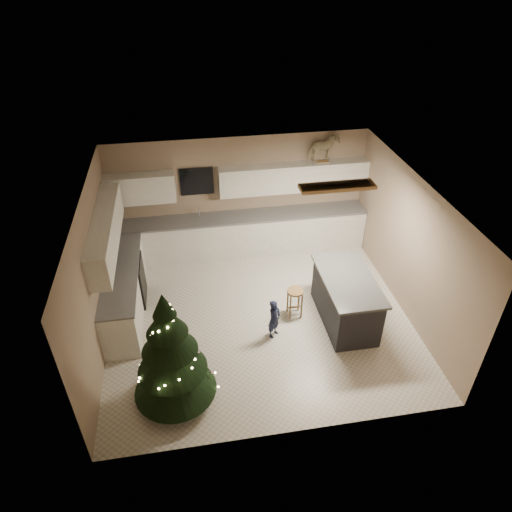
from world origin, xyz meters
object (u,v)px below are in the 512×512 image
object	(u,v)px
christmas_tree	(171,359)
toddler	(274,319)
rocking_horse	(324,149)
island	(346,299)
bar_stool	(295,297)

from	to	relation	value
christmas_tree	toddler	size ratio (longest dim) A/B	2.68
christmas_tree	rocking_horse	size ratio (longest dim) A/B	2.91
island	christmas_tree	bearing A→B (deg)	-157.89
toddler	rocking_horse	bearing A→B (deg)	16.17
bar_stool	christmas_tree	size ratio (longest dim) A/B	0.28
bar_stool	toddler	xyz separation A→B (m)	(-0.49, -0.47, -0.05)
bar_stool	island	bearing A→B (deg)	-17.76
toddler	rocking_horse	xyz separation A→B (m)	(1.58, 2.85, 1.91)
christmas_tree	rocking_horse	xyz separation A→B (m)	(3.33, 3.92, 1.45)
bar_stool	toddler	world-z (taller)	toddler
bar_stool	toddler	bearing A→B (deg)	-136.05
bar_stool	christmas_tree	xyz separation A→B (m)	(-2.24, -1.55, 0.41)
toddler	island	bearing A→B (deg)	-37.01
bar_stool	toddler	distance (m)	0.68
christmas_tree	island	bearing A→B (deg)	22.11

